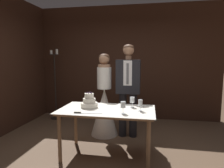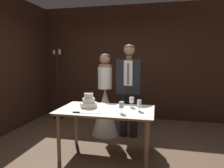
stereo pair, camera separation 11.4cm
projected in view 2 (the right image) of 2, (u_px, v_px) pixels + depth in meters
ground_plane at (104, 161)px, 3.02m from camera, size 40.00×40.00×0.00m
wall_back at (127, 63)px, 5.14m from camera, size 4.70×0.12×2.86m
cake_table at (106, 114)px, 3.10m from camera, size 1.47×0.84×0.76m
tiered_cake at (89, 102)px, 3.19m from camera, size 0.27×0.27×0.25m
cake_knife at (81, 113)px, 2.86m from camera, size 0.41×0.07×0.02m
wine_glass_near at (122, 105)px, 2.81m from camera, size 0.07×0.07×0.17m
wine_glass_middle at (139, 104)px, 2.95m from camera, size 0.07×0.07×0.17m
wine_glass_far at (132, 100)px, 3.18m from camera, size 0.08×0.08×0.17m
bride at (105, 105)px, 3.99m from camera, size 0.54×0.54×1.63m
groom at (129, 85)px, 3.84m from camera, size 0.46×0.25×1.80m
candle_stand at (58, 87)px, 5.12m from camera, size 0.28×0.28×1.77m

